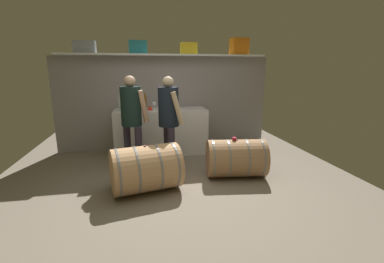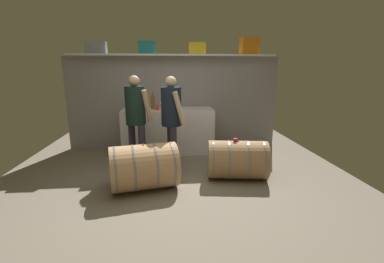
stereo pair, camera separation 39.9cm
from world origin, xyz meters
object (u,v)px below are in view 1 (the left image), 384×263
Objects in this scene: toolcase_teal at (138,47)px; wine_bottle_amber at (145,102)px; wine_glass at (154,104)px; winemaker_pouring at (132,113)px; wine_bottle_clear at (120,104)px; toolcase_yellow at (189,48)px; toolcase_grey at (85,47)px; wine_barrel_near at (236,158)px; red_funnel at (150,108)px; tasting_cup at (234,139)px; wine_barrel_far at (146,169)px; work_cabinet at (161,131)px; visitor_tasting at (169,114)px; toolcase_orange at (239,47)px.

toolcase_teal reaches higher than wine_bottle_amber.
winemaker_pouring is (-0.41, -0.89, -0.03)m from wine_glass.
wine_bottle_clear is at bearing -167.69° from wine_bottle_amber.
toolcase_grey is at bearing -178.46° from toolcase_yellow.
wine_glass is at bearing -165.51° from toolcase_yellow.
wine_bottle_amber is at bearing 123.02° from winemaker_pouring.
wine_glass is at bearing 135.50° from wine_barrel_near.
red_funnel is 1.90m from tasting_cup.
toolcase_grey is 1.64m from red_funnel.
wine_bottle_amber is at bearing 139.36° from wine_barrel_near.
wine_barrel_far reaches higher than wine_barrel_near.
wine_bottle_amber is at bearing -65.64° from toolcase_teal.
wine_barrel_near is (1.36, -1.52, -0.74)m from wine_bottle_amber.
toolcase_grey is 1.97m from toolcase_yellow.
work_cabinet is 0.67m from wine_bottle_amber.
wine_bottle_clear is at bearing 178.61° from red_funnel.
wine_barrel_near is at bearing 26.19° from winemaker_pouring.
toolcase_yellow reaches higher than visitor_tasting.
toolcase_orange is at bearing 68.76° from tasting_cup.
wine_barrel_near is (2.43, -1.69, -1.77)m from toolcase_grey.
red_funnel is (-0.82, -0.28, -1.13)m from toolcase_yellow.
wine_barrel_far is 0.66× the size of visitor_tasting.
toolcase_grey is 1.74m from winemaker_pouring.
toolcase_teal is 1.00m from toolcase_yellow.
wine_bottle_clear reaches higher than wine_barrel_near.
winemaker_pouring is at bearing 157.88° from tasting_cup.
tasting_cup is 1.71m from winemaker_pouring.
toolcase_grey is at bearing 175.53° from toolcase_teal.
toolcase_orange is at bearing 5.36° from wine_glass.
toolcase_grey reaches higher than toolcase_yellow.
wine_glass is at bearing 51.98° from red_funnel.
toolcase_yellow is at bearing -4.47° from toolcase_teal.
wine_bottle_clear reaches higher than work_cabinet.
toolcase_teal is 1.05× the size of toolcase_yellow.
visitor_tasting is at bearing 48.42° from wine_barrel_far.
work_cabinet is 1.11m from winemaker_pouring.
winemaker_pouring is at bearing 89.25° from wine_barrel_far.
wine_barrel_far is at bearing -37.37° from visitor_tasting.
toolcase_yellow is 1.42m from red_funnel.
winemaker_pouring is at bearing -114.99° from wine_glass.
wine_barrel_near is 0.32m from tasting_cup.
wine_glass reaches higher than wine_barrel_far.
toolcase_teal is at bearing 129.85° from tasting_cup.
toolcase_yellow reaches higher than wine_bottle_clear.
red_funnel reaches higher than tasting_cup.
toolcase_grey reaches higher than wine_barrel_near.
visitor_tasting is (-0.96, 0.49, 0.34)m from tasting_cup.
toolcase_teal is 1.70m from work_cabinet.
wine_bottle_amber is 5.28× the size of tasting_cup.
red_funnel is (0.18, -0.28, -1.14)m from toolcase_teal.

